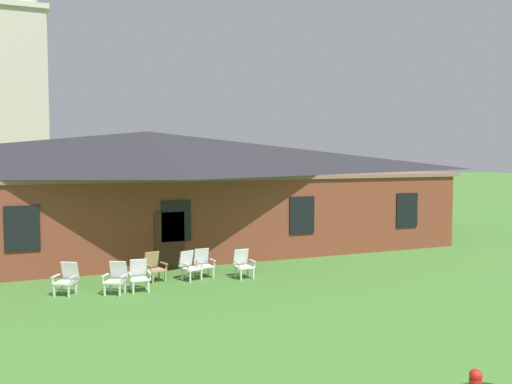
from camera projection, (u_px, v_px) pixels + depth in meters
name	position (u px, v px, depth m)	size (l,w,h in m)	color
brick_building	(148.00, 189.00, 24.54)	(26.87, 10.40, 5.22)	brown
dome_tower	(12.00, 83.00, 39.78)	(5.18, 5.18, 20.43)	beige
lawn_chair_by_porch	(67.00, 278.00, 16.36)	(0.84, 0.87, 0.96)	white
lawn_chair_near_door	(116.00, 277.00, 16.47)	(0.83, 0.86, 0.96)	white
lawn_chair_left_end	(139.00, 275.00, 16.79)	(0.66, 0.69, 0.96)	white
lawn_chair_middle	(154.00, 266.00, 18.10)	(0.74, 0.79, 0.96)	tan
lawn_chair_right_end	(189.00, 265.00, 18.29)	(0.77, 0.82, 0.96)	white
lawn_chair_far_side	(203.00, 262.00, 18.72)	(0.67, 0.70, 0.96)	silver
lawn_chair_under_eave	(243.00, 263.00, 18.59)	(0.66, 0.69, 0.96)	white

